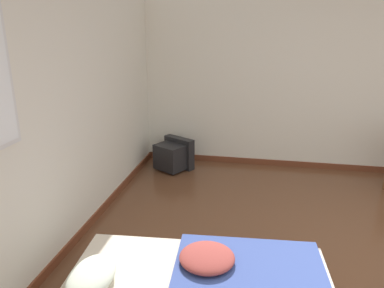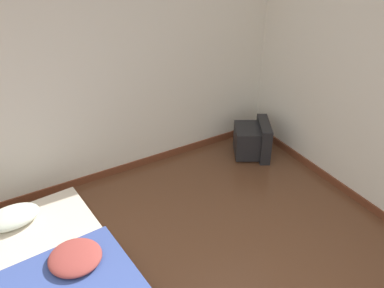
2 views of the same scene
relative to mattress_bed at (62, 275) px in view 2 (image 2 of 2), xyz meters
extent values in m
cube|color=silver|center=(0.23, 1.39, 1.16)|extent=(8.18, 0.06, 2.60)
cube|color=brown|center=(0.23, 1.35, -0.10)|extent=(8.18, 0.02, 0.09)
cube|color=beige|center=(0.00, 0.01, -0.03)|extent=(1.15, 2.09, 0.22)
ellipsoid|color=silver|center=(-0.23, 0.78, 0.15)|extent=(0.54, 0.38, 0.14)
ellipsoid|color=#993D38|center=(0.13, -0.03, 0.17)|extent=(0.58, 0.58, 0.11)
cube|color=black|center=(2.61, 0.90, 0.07)|extent=(0.46, 0.50, 0.37)
cube|color=black|center=(2.79, 0.79, 0.09)|extent=(0.35, 0.50, 0.46)
cube|color=#283342|center=(2.85, 0.76, 0.10)|extent=(0.21, 0.36, 0.33)
camera|label=1|loc=(-2.40, -0.39, 1.95)|focal=35.00mm
camera|label=2|loc=(-0.30, -2.72, 2.87)|focal=40.00mm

